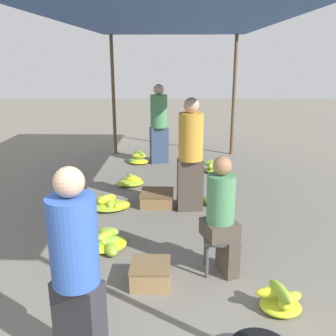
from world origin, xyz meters
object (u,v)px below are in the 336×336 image
(banana_pile_left_2, at_px, (130,181))
(crate_near, at_px, (150,274))
(banana_pile_left_0, at_px, (105,241))
(banana_pile_right_0, at_px, (219,199))
(banana_pile_left_3, at_px, (138,159))
(banana_pile_right_2, at_px, (214,167))
(vendor_seated, at_px, (222,214))
(shopper_walking_far, at_px, (191,154))
(shopper_walking_mid, at_px, (159,123))
(crate_mid, at_px, (157,198))
(banana_pile_right_1, at_px, (281,300))
(vendor_foreground, at_px, (76,271))
(stool, at_px, (219,243))
(banana_pile_left_1, at_px, (109,204))

(banana_pile_left_2, distance_m, crate_near, 3.23)
(banana_pile_left_2, height_order, crate_near, crate_near)
(banana_pile_left_0, relative_size, banana_pile_right_0, 1.20)
(banana_pile_right_0, relative_size, crate_near, 1.27)
(banana_pile_left_3, distance_m, banana_pile_right_0, 2.82)
(banana_pile_right_0, relative_size, banana_pile_right_2, 1.04)
(vendor_seated, relative_size, shopper_walking_far, 0.76)
(banana_pile_left_3, relative_size, banana_pile_right_0, 0.95)
(crate_near, xyz_separation_m, shopper_walking_mid, (-0.15, 4.71, 0.79))
(banana_pile_left_2, xyz_separation_m, crate_mid, (0.56, -0.96, 0.04))
(banana_pile_right_1, height_order, shopper_walking_far, shopper_walking_far)
(shopper_walking_mid, bearing_deg, crate_mid, -87.84)
(banana_pile_right_1, height_order, shopper_walking_mid, shopper_walking_mid)
(banana_pile_right_0, distance_m, crate_mid, 1.01)
(vendor_foreground, xyz_separation_m, stool, (1.17, 1.38, -0.49))
(stool, height_order, vendor_seated, vendor_seated)
(banana_pile_right_0, height_order, shopper_walking_mid, shopper_walking_mid)
(stool, xyz_separation_m, vendor_seated, (0.02, -0.01, 0.35))
(stool, bearing_deg, vendor_foreground, -130.44)
(banana_pile_right_2, bearing_deg, shopper_walking_mid, 149.37)
(stool, relative_size, shopper_walking_mid, 0.24)
(banana_pile_left_3, xyz_separation_m, crate_mid, (0.56, -2.41, -0.01))
(shopper_walking_far, bearing_deg, vendor_foreground, -106.11)
(stool, xyz_separation_m, banana_pile_left_2, (-1.34, 2.91, -0.27))
(crate_near, xyz_separation_m, shopper_walking_far, (0.47, 2.02, 0.79))
(banana_pile_right_0, bearing_deg, banana_pile_left_2, 150.13)
(banana_pile_left_3, xyz_separation_m, banana_pile_right_2, (1.65, -0.60, -0.01))
(vendor_foreground, height_order, shopper_walking_far, shopper_walking_far)
(vendor_seated, bearing_deg, shopper_walking_far, 99.22)
(banana_pile_right_1, height_order, crate_mid, banana_pile_right_1)
(stool, height_order, banana_pile_right_2, stool)
(banana_pile_left_2, bearing_deg, shopper_walking_mid, 73.31)
(crate_mid, bearing_deg, vendor_seated, -67.57)
(banana_pile_right_0, xyz_separation_m, crate_near, (-0.95, -2.27, 0.04))
(vendor_foreground, relative_size, shopper_walking_mid, 0.92)
(shopper_walking_mid, bearing_deg, banana_pile_left_1, -103.71)
(banana_pile_right_1, distance_m, shopper_walking_far, 2.67)
(vendor_seated, distance_m, banana_pile_right_0, 2.12)
(vendor_foreground, bearing_deg, shopper_walking_far, 73.89)
(vendor_seated, distance_m, banana_pile_left_0, 1.58)
(banana_pile_left_0, xyz_separation_m, banana_pile_left_2, (0.01, 2.41, -0.02))
(banana_pile_right_0, bearing_deg, banana_pile_left_1, -171.69)
(banana_pile_left_2, relative_size, crate_near, 1.32)
(banana_pile_right_1, bearing_deg, banana_pile_left_2, 117.41)
(shopper_walking_mid, bearing_deg, banana_pile_right_2, -30.63)
(vendor_seated, distance_m, crate_mid, 2.19)
(banana_pile_right_1, xyz_separation_m, crate_near, (-1.25, 0.42, -0.00))
(banana_pile_left_3, xyz_separation_m, shopper_walking_mid, (0.46, 0.10, 0.79))
(banana_pile_left_2, height_order, banana_pile_right_1, banana_pile_right_1)
(banana_pile_left_0, height_order, banana_pile_right_1, banana_pile_right_1)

